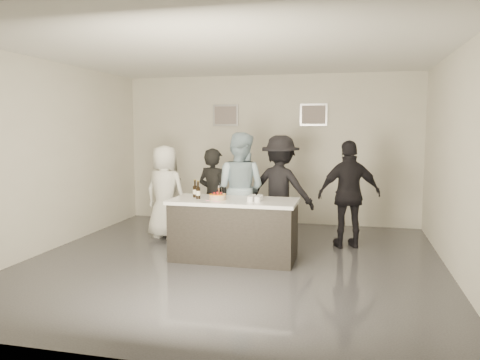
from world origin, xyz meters
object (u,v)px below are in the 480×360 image
at_px(cake, 218,197).
at_px(person_guest_back, 280,189).
at_px(beer_bottle_a, 195,189).
at_px(beer_bottle_b, 198,190).
at_px(person_guest_right, 349,194).
at_px(person_main_black, 214,196).
at_px(person_main_blue, 239,189).
at_px(person_guest_left, 165,192).
at_px(bar_counter, 234,230).

height_order(cake, person_guest_back, person_guest_back).
bearing_deg(beer_bottle_a, cake, -21.47).
height_order(beer_bottle_b, person_guest_back, person_guest_back).
distance_m(beer_bottle_a, person_guest_right, 2.51).
distance_m(cake, person_main_black, 0.97).
xyz_separation_m(beer_bottle_a, person_guest_back, (1.11, 1.23, -0.12)).
bearing_deg(person_main_blue, beer_bottle_b, 78.12).
bearing_deg(cake, person_guest_left, 138.99).
height_order(beer_bottle_a, beer_bottle_b, same).
relative_size(cake, person_guest_right, 0.14).
bearing_deg(person_main_black, person_guest_right, -152.51).
relative_size(beer_bottle_b, person_main_blue, 0.14).
bearing_deg(person_main_black, bar_counter, 143.87).
distance_m(cake, person_guest_right, 2.23).
bearing_deg(beer_bottle_b, person_guest_back, 53.12).
bearing_deg(bar_counter, person_main_blue, 98.52).
distance_m(person_guest_left, person_guest_back, 2.02).
relative_size(beer_bottle_b, person_guest_left, 0.16).
relative_size(bar_counter, person_guest_left, 1.13).
relative_size(person_main_black, person_main_blue, 0.86).
distance_m(bar_counter, cake, 0.54).
bearing_deg(cake, beer_bottle_b, 174.61).
distance_m(cake, beer_bottle_b, 0.32).
relative_size(bar_counter, person_main_black, 1.15).
height_order(bar_counter, person_main_blue, person_main_blue).
bearing_deg(cake, person_guest_right, 32.90).
bearing_deg(person_guest_right, bar_counter, 16.48).
distance_m(beer_bottle_a, person_main_black, 0.78).
xyz_separation_m(person_guest_left, person_guest_right, (3.16, 0.08, 0.05)).
distance_m(bar_counter, person_guest_right, 2.04).
bearing_deg(cake, person_main_blue, 85.02).
height_order(beer_bottle_a, person_guest_back, person_guest_back).
distance_m(cake, person_guest_left, 1.72).
distance_m(bar_counter, person_main_black, 1.05).
relative_size(person_main_black, person_guest_left, 0.98).
bearing_deg(person_main_blue, person_guest_left, 5.10).
xyz_separation_m(bar_counter, person_main_black, (-0.56, 0.82, 0.36)).
height_order(beer_bottle_a, person_guest_left, person_guest_left).
height_order(bar_counter, person_guest_right, person_guest_right).
bearing_deg(person_main_black, beer_bottle_b, 111.24).
xyz_separation_m(beer_bottle_a, person_guest_left, (-0.89, 0.97, -0.21)).
height_order(person_main_black, person_guest_left, person_guest_left).
bearing_deg(bar_counter, person_guest_back, 69.55).
xyz_separation_m(bar_counter, person_guest_left, (-1.52, 1.04, 0.37)).
xyz_separation_m(bar_counter, person_guest_right, (1.65, 1.13, 0.42)).
distance_m(bar_counter, person_guest_back, 1.47).
bearing_deg(person_guest_back, person_guest_left, 20.40).
relative_size(beer_bottle_a, person_guest_right, 0.15).
bearing_deg(person_main_blue, cake, 95.47).
height_order(beer_bottle_a, person_main_blue, person_main_blue).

